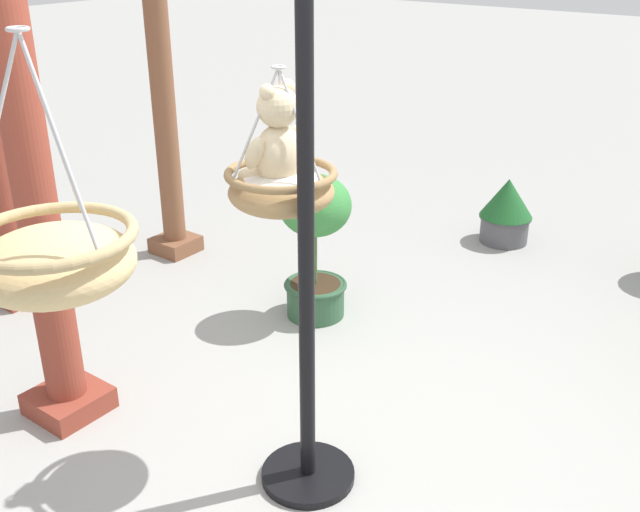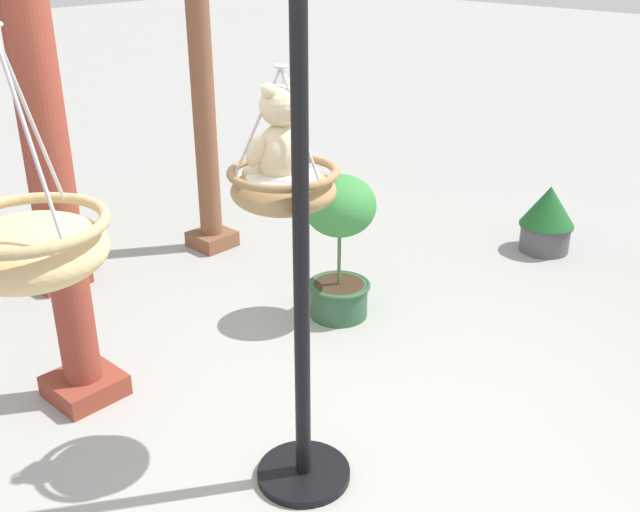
% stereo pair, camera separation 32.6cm
% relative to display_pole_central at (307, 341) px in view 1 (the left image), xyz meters
% --- Properties ---
extents(ground_plane, '(40.00, 40.00, 0.00)m').
position_rel_display_pole_central_xyz_m(ground_plane, '(0.22, -0.05, -0.75)').
color(ground_plane, '#9E9E99').
extents(display_pole_central, '(0.44, 0.44, 2.41)m').
position_rel_display_pole_central_xyz_m(display_pole_central, '(0.00, 0.00, 0.00)').
color(display_pole_central, black).
rests_on(display_pole_central, ground).
extents(hanging_basket_with_teddy, '(0.49, 0.49, 0.63)m').
position_rel_display_pole_central_xyz_m(hanging_basket_with_teddy, '(0.15, 0.25, 0.61)').
color(hanging_basket_with_teddy, '#A37F51').
extents(teddy_bear, '(0.31, 0.27, 0.45)m').
position_rel_display_pole_central_xyz_m(teddy_bear, '(0.15, 0.27, 0.80)').
color(teddy_bear, beige).
extents(hanging_basket_left_high, '(0.50, 0.50, 0.77)m').
position_rel_display_pole_central_xyz_m(hanging_basket_left_high, '(-1.07, 0.10, 0.76)').
color(hanging_basket_left_high, tan).
extents(greenhouse_pillar_left, '(0.33, 0.33, 2.59)m').
position_rel_display_pole_central_xyz_m(greenhouse_pillar_left, '(1.47, 2.45, 0.50)').
color(greenhouse_pillar_left, brown).
rests_on(greenhouse_pillar_left, ground).
extents(greenhouse_pillar_right, '(0.38, 0.38, 3.08)m').
position_rel_display_pole_central_xyz_m(greenhouse_pillar_right, '(-0.34, 1.35, 0.74)').
color(greenhouse_pillar_right, brown).
rests_on(greenhouse_pillar_right, ground).
extents(potted_plant_flowering_red, '(0.46, 0.46, 0.97)m').
position_rel_display_pole_central_xyz_m(potted_plant_flowering_red, '(1.30, 0.94, -0.19)').
color(potted_plant_flowering_red, '#2D5638').
rests_on(potted_plant_flowering_red, ground).
extents(potted_plant_tall_leafy, '(0.42, 0.42, 0.54)m').
position_rel_display_pole_central_xyz_m(potted_plant_tall_leafy, '(3.22, 0.45, -0.47)').
color(potted_plant_tall_leafy, '#4C4C51').
rests_on(potted_plant_tall_leafy, ground).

